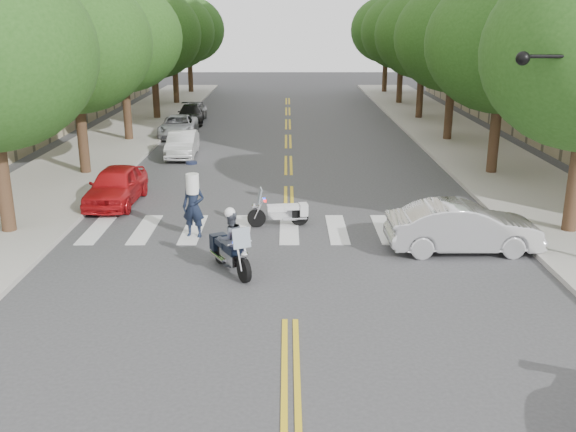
{
  "coord_description": "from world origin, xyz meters",
  "views": [
    {
      "loc": [
        -0.07,
        -13.14,
        6.52
      ],
      "look_at": [
        -0.04,
        3.76,
        1.3
      ],
      "focal_mm": 40.0,
      "sensor_mm": 36.0,
      "label": 1
    }
  ],
  "objects_px": {
    "convertible": "(463,227)",
    "motorcycle_police": "(230,243)",
    "motorcycle_parked": "(283,213)",
    "officer_standing": "(194,207)"
  },
  "relations": [
    {
      "from": "convertible",
      "to": "motorcycle_police",
      "type": "bearing_deg",
      "value": 101.93
    },
    {
      "from": "motorcycle_parked",
      "to": "officer_standing",
      "type": "distance_m",
      "value": 3.01
    },
    {
      "from": "motorcycle_police",
      "to": "convertible",
      "type": "bearing_deg",
      "value": 164.72
    },
    {
      "from": "motorcycle_parked",
      "to": "convertible",
      "type": "xyz_separation_m",
      "value": [
        5.23,
        -2.39,
        0.27
      ]
    },
    {
      "from": "motorcycle_parked",
      "to": "officer_standing",
      "type": "xyz_separation_m",
      "value": [
        -2.77,
        -1.07,
        0.51
      ]
    },
    {
      "from": "officer_standing",
      "to": "convertible",
      "type": "height_order",
      "value": "officer_standing"
    },
    {
      "from": "officer_standing",
      "to": "convertible",
      "type": "xyz_separation_m",
      "value": [
        8.0,
        -1.32,
        -0.24
      ]
    },
    {
      "from": "officer_standing",
      "to": "convertible",
      "type": "relative_size",
      "value": 0.44
    },
    {
      "from": "motorcycle_police",
      "to": "convertible",
      "type": "relative_size",
      "value": 0.46
    },
    {
      "from": "motorcycle_parked",
      "to": "officer_standing",
      "type": "height_order",
      "value": "officer_standing"
    }
  ]
}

